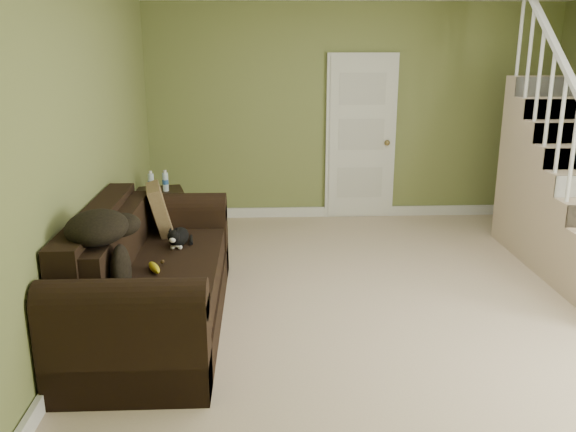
{
  "coord_description": "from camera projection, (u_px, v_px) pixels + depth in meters",
  "views": [
    {
      "loc": [
        -1.13,
        -4.71,
        2.17
      ],
      "look_at": [
        -0.91,
        0.21,
        0.74
      ],
      "focal_mm": 38.0,
      "sensor_mm": 36.0,
      "label": 1
    }
  ],
  "objects": [
    {
      "name": "floor",
      "position": [
        396.0,
        305.0,
        5.18
      ],
      "size": [
        5.0,
        5.5,
        0.01
      ],
      "primitive_type": "cube",
      "color": "#C5AB8E",
      "rests_on": "ground"
    },
    {
      "name": "wall_back",
      "position": [
        353.0,
        113.0,
        7.45
      ],
      "size": [
        5.0,
        0.04,
        2.6
      ],
      "primitive_type": "cube",
      "color": "olive",
      "rests_on": "floor"
    },
    {
      "name": "wall_left",
      "position": [
        84.0,
        156.0,
        4.71
      ],
      "size": [
        0.04,
        5.5,
        2.6
      ],
      "primitive_type": "cube",
      "color": "olive",
      "rests_on": "floor"
    },
    {
      "name": "baseboard_back",
      "position": [
        350.0,
        211.0,
        7.77
      ],
      "size": [
        5.0,
        0.04,
        0.12
      ],
      "primitive_type": "cube",
      "color": "white",
      "rests_on": "floor"
    },
    {
      "name": "baseboard_left",
      "position": [
        101.0,
        304.0,
        5.05
      ],
      "size": [
        0.04,
        5.5,
        0.12
      ],
      "primitive_type": "cube",
      "color": "white",
      "rests_on": "floor"
    },
    {
      "name": "door",
      "position": [
        361.0,
        138.0,
        7.5
      ],
      "size": [
        0.86,
        0.12,
        2.02
      ],
      "color": "white",
      "rests_on": "floor"
    },
    {
      "name": "sofa",
      "position": [
        148.0,
        282.0,
        4.73
      ],
      "size": [
        1.02,
        2.37,
        0.94
      ],
      "color": "black",
      "rests_on": "floor"
    },
    {
      "name": "side_table",
      "position": [
        161.0,
        216.0,
        6.71
      ],
      "size": [
        0.59,
        0.59,
        0.82
      ],
      "rotation": [
        0.0,
        0.0,
        0.24
      ],
      "color": "black",
      "rests_on": "floor"
    },
    {
      "name": "cat",
      "position": [
        179.0,
        237.0,
        5.07
      ],
      "size": [
        0.2,
        0.42,
        0.2
      ],
      "rotation": [
        0.0,
        0.0,
        -0.14
      ],
      "color": "black",
      "rests_on": "sofa"
    },
    {
      "name": "banana",
      "position": [
        154.0,
        268.0,
        4.53
      ],
      "size": [
        0.15,
        0.22,
        0.06
      ],
      "primitive_type": "ellipsoid",
      "rotation": [
        0.0,
        0.0,
        0.44
      ],
      "color": "yellow",
      "rests_on": "sofa"
    },
    {
      "name": "throw_pillow",
      "position": [
        160.0,
        210.0,
        5.42
      ],
      "size": [
        0.3,
        0.48,
        0.46
      ],
      "primitive_type": "cube",
      "rotation": [
        0.0,
        -0.24,
        0.19
      ],
      "color": "#533521",
      "rests_on": "sofa"
    },
    {
      "name": "throw_blanket",
      "position": [
        97.0,
        227.0,
        4.05
      ],
      "size": [
        0.4,
        0.53,
        0.22
      ],
      "primitive_type": "ellipsoid",
      "rotation": [
        0.0,
        0.0,
        0.0
      ],
      "color": "black",
      "rests_on": "sofa"
    }
  ]
}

